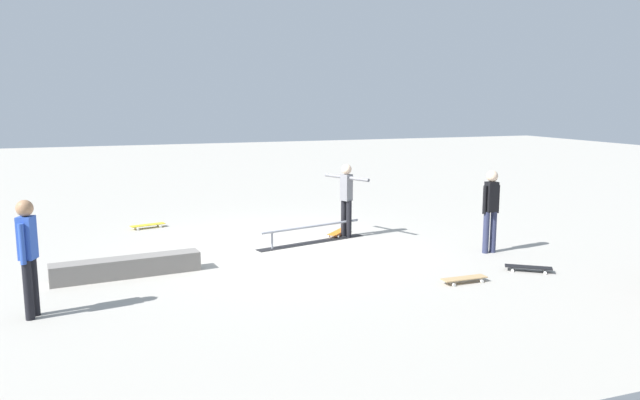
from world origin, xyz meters
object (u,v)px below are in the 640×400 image
skater_main (346,195)px  loose_skateboard_black (528,267)px  loose_skateboard_natural (464,279)px  skateboard_main (338,232)px  grind_rail (312,235)px  bystander_blue_shirt (28,252)px  loose_skateboard_yellow (148,225)px  skate_ledge (127,267)px  bystander_black_shirt (491,207)px

skater_main → loose_skateboard_black: size_ratio=2.11×
loose_skateboard_black → loose_skateboard_natural: (1.45, 0.19, 0.00)m
skateboard_main → loose_skateboard_black: 4.38m
grind_rail → skater_main: (-0.90, -0.28, 0.78)m
bystander_blue_shirt → loose_skateboard_natural: bearing=-75.7°
grind_rail → skateboard_main: grind_rail is taller
grind_rail → loose_skateboard_yellow: 4.17m
loose_skateboard_yellow → skateboard_main: bearing=136.3°
grind_rail → skateboard_main: (-0.80, -0.49, -0.09)m
grind_rail → loose_skateboard_black: size_ratio=3.34×
skateboard_main → loose_skateboard_natural: bearing=-126.0°
loose_skateboard_yellow → loose_skateboard_natural: bearing=112.0°
bystander_blue_shirt → loose_skateboard_yellow: size_ratio=2.02×
skater_main → loose_skateboard_yellow: skater_main is taller
skate_ledge → loose_skateboard_yellow: 4.04m
loose_skateboard_yellow → skate_ledge: bearing=66.6°
bystander_black_shirt → loose_skateboard_yellow: 7.83m
skateboard_main → bystander_black_shirt: bystander_black_shirt is taller
loose_skateboard_yellow → grind_rail: bearing=125.0°
loose_skateboard_natural → loose_skateboard_yellow: bearing=125.4°
bystander_black_shirt → loose_skateboard_natural: bearing=45.6°
skateboard_main → loose_skateboard_black: same height
skater_main → loose_skateboard_natural: bearing=164.8°
bystander_black_shirt → loose_skateboard_yellow: size_ratio=2.00×
skateboard_main → bystander_blue_shirt: bearing=164.6°
skate_ledge → bystander_black_shirt: 6.92m
skateboard_main → loose_skateboard_yellow: size_ratio=0.86×
grind_rail → skate_ledge: size_ratio=1.03×
skater_main → skateboard_main: size_ratio=2.28×
grind_rail → skate_ledge: grind_rail is taller
bystander_blue_shirt → loose_skateboard_black: bearing=-73.3°
loose_skateboard_black → loose_skateboard_natural: 1.46m
bystander_blue_shirt → skater_main: bearing=-42.2°
bystander_blue_shirt → loose_skateboard_black: bystander_blue_shirt is taller
skateboard_main → loose_skateboard_yellow: bearing=105.5°
loose_skateboard_yellow → loose_skateboard_natural: (-4.59, 6.29, 0.00)m
grind_rail → loose_skateboard_natural: (-1.44, 3.56, -0.09)m
skate_ledge → bystander_black_shirt: size_ratio=1.51×
loose_skateboard_black → loose_skateboard_yellow: same height
skate_ledge → loose_skateboard_yellow: (-0.65, -3.99, -0.09)m
grind_rail → skater_main: size_ratio=1.59×
skateboard_main → loose_skateboard_black: size_ratio=0.92×
bystander_black_shirt → loose_skateboard_black: bearing=85.1°
grind_rail → loose_skateboard_black: bearing=116.2°
grind_rail → skate_ledge: 4.01m
loose_skateboard_yellow → loose_skateboard_natural: 7.79m
skateboard_main → loose_skateboard_natural: 4.10m
grind_rail → bystander_blue_shirt: (5.15, 2.88, 0.78)m
skate_ledge → skater_main: bearing=-161.9°
grind_rail → loose_skateboard_natural: grind_rail is taller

